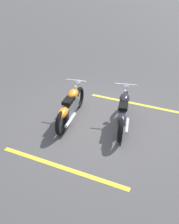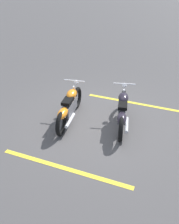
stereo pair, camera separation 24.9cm
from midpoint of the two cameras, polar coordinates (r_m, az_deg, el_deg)
ground_plane at (r=7.59m, az=0.43°, el=-2.03°), size 60.00×60.00×0.00m
motorcycle_bright_foreground at (r=7.42m, az=-5.39°, el=1.17°), size 2.23×0.62×1.04m
motorcycle_dark_foreground at (r=7.23m, az=6.22°, el=0.29°), size 2.22×0.68×1.04m
parking_stripe_near at (r=8.66m, az=9.04°, el=1.93°), size 0.43×3.20×0.01m
parking_stripe_mid at (r=6.03m, az=-6.75°, el=-12.02°), size 0.43×3.20×0.01m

